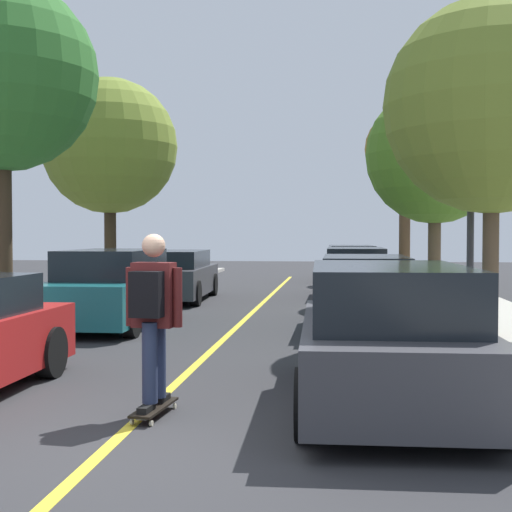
{
  "coord_description": "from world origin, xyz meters",
  "views": [
    {
      "loc": [
        1.92,
        -5.89,
        1.81
      ],
      "look_at": [
        0.04,
        10.54,
        1.28
      ],
      "focal_mm": 49.81,
      "sensor_mm": 36.0,
      "label": 1
    }
  ],
  "objects": [
    {
      "name": "street_tree_right_near",
      "position": [
        4.4,
        12.71,
        3.81
      ],
      "size": [
        3.53,
        3.53,
        5.45
      ],
      "color": "brown",
      "rests_on": "sidewalk_right"
    },
    {
      "name": "parked_car_right_farthest",
      "position": [
        2.45,
        20.87,
        0.68
      ],
      "size": [
        2.05,
        4.7,
        1.36
      ],
      "color": "black",
      "rests_on": "ground"
    },
    {
      "name": "street_tree_left_nearest",
      "position": [
        -4.4,
        6.96,
        4.77
      ],
      "size": [
        3.64,
        3.64,
        6.48
      ],
      "color": "#3D2D1E",
      "rests_on": "sidewalk_left"
    },
    {
      "name": "parked_car_left_near",
      "position": [
        -2.44,
        7.41,
        0.73
      ],
      "size": [
        1.87,
        4.14,
        1.49
      ],
      "color": "#196066",
      "rests_on": "ground"
    },
    {
      "name": "street_tree_left_near",
      "position": [
        -4.4,
        13.4,
        4.23
      ],
      "size": [
        3.77,
        3.77,
        5.99
      ],
      "color": "#3D2D1E",
      "rests_on": "sidewalk_left"
    },
    {
      "name": "parked_car_right_near",
      "position": [
        2.44,
        7.71,
        0.68
      ],
      "size": [
        1.86,
        4.51,
        1.38
      ],
      "color": "#196066",
      "rests_on": "ground"
    },
    {
      "name": "center_line",
      "position": [
        0.0,
        4.0,
        0.0
      ],
      "size": [
        0.12,
        39.2,
        0.01
      ],
      "primitive_type": "cube",
      "color": "gold",
      "rests_on": "ground"
    },
    {
      "name": "parked_car_right_far",
      "position": [
        2.44,
        14.52,
        0.69
      ],
      "size": [
        1.9,
        4.45,
        1.4
      ],
      "color": "navy",
      "rests_on": "ground"
    },
    {
      "name": "parked_car_right_nearest",
      "position": [
        2.44,
        1.62,
        0.73
      ],
      "size": [
        1.93,
        4.22,
        1.48
      ],
      "color": "#38383D",
      "rests_on": "ground"
    },
    {
      "name": "ground",
      "position": [
        0.0,
        0.0,
        0.0
      ],
      "size": [
        80.0,
        80.0,
        0.0
      ],
      "primitive_type": "plane",
      "color": "#2D2D30"
    },
    {
      "name": "street_tree_right_far",
      "position": [
        4.4,
        20.8,
        4.85
      ],
      "size": [
        2.96,
        2.96,
        6.26
      ],
      "color": "#4C3823",
      "rests_on": "sidewalk_right"
    },
    {
      "name": "skateboard",
      "position": [
        0.13,
        0.89,
        0.09
      ],
      "size": [
        0.3,
        0.86,
        0.1
      ],
      "color": "black",
      "rests_on": "ground"
    },
    {
      "name": "skateboarder",
      "position": [
        0.13,
        0.86,
        1.06
      ],
      "size": [
        0.59,
        0.71,
        1.7
      ],
      "color": "black",
      "rests_on": "skateboard"
    },
    {
      "name": "parked_car_left_far",
      "position": [
        -2.44,
        12.86,
        0.67
      ],
      "size": [
        2.01,
        4.56,
        1.35
      ],
      "color": "#38383D",
      "rests_on": "ground"
    },
    {
      "name": "street_tree_right_nearest",
      "position": [
        4.4,
        6.0,
        3.86
      ],
      "size": [
        3.5,
        3.5,
        5.48
      ],
      "color": "brown",
      "rests_on": "sidewalk_right"
    },
    {
      "name": "streetlamp",
      "position": [
        4.19,
        6.62,
        2.94
      ],
      "size": [
        0.36,
        0.24,
        4.83
      ],
      "color": "#38383D",
      "rests_on": "sidewalk_right"
    }
  ]
}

